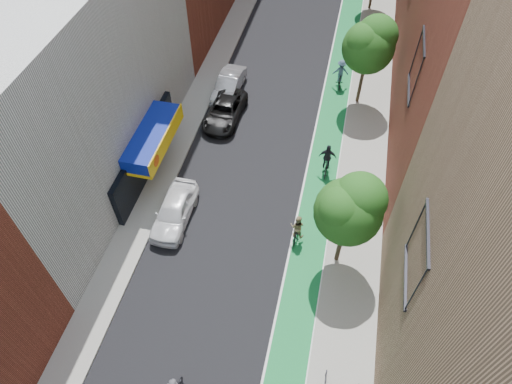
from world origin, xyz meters
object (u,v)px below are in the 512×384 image
Objects in this scene: cyclist_lane_near at (297,230)px; cyclist_lane_mid at (327,162)px; cyclist_lane_far at (340,75)px; parked_car_white at (174,211)px; parked_car_silver at (229,85)px; parked_car_black at (225,111)px.

cyclist_lane_mid is at bearing -94.38° from cyclist_lane_near.
cyclist_lane_far is at bearing -87.71° from cyclist_lane_near.
parked_car_white reaches higher than parked_car_silver.
cyclist_lane_near is 14.91m from cyclist_lane_far.
parked_car_silver is at bearing -39.30° from cyclist_lane_mid.
cyclist_lane_mid reaches higher than parked_car_silver.
parked_car_silver is at bearing -53.66° from cyclist_lane_near.
parked_car_silver is 2.25× the size of cyclist_lane_near.
cyclist_lane_near is 0.93× the size of cyclist_lane_far.
cyclist_lane_mid is (8.15, 5.75, 0.10)m from parked_car_white.
parked_car_silver is at bearing 102.08° from parked_car_black.
cyclist_lane_far is at bearing 61.76° from parked_car_white.
parked_car_white is 2.29× the size of cyclist_lane_near.
parked_car_white is 17.04m from cyclist_lane_far.
cyclist_lane_far is (8.03, 15.03, 0.18)m from parked_car_white.
parked_car_black is at bearing 28.72° from cyclist_lane_far.
parked_car_silver is 8.51m from cyclist_lane_far.
parked_car_black is 2.26× the size of cyclist_lane_far.
cyclist_lane_mid is at bearing 35.06° from parked_car_white.
parked_car_black is 2.90m from parked_car_silver.
parked_car_black is at bearing 86.88° from parked_car_white.
parked_car_white is 7.17m from cyclist_lane_near.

